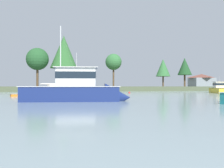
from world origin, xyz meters
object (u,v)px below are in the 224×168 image
object	(u,v)px
cruiser_yellow	(219,90)
dinghy_orange	(23,95)
sailboat_sand	(56,92)
cruiser_navy	(81,93)
mooring_buoy_red	(129,93)

from	to	relation	value
cruiser_yellow	dinghy_orange	size ratio (longest dim) A/B	2.41
sailboat_sand	dinghy_orange	size ratio (longest dim) A/B	3.81
cruiser_yellow	dinghy_orange	xyz separation A→B (m)	(-38.62, -7.92, -0.40)
cruiser_navy	mooring_buoy_red	bearing A→B (deg)	62.62
dinghy_orange	mooring_buoy_red	world-z (taller)	dinghy_orange
dinghy_orange	sailboat_sand	bearing A→B (deg)	65.98
mooring_buoy_red	cruiser_navy	bearing A→B (deg)	-117.38
cruiser_navy	cruiser_yellow	xyz separation A→B (m)	(31.79, 21.13, -0.24)
dinghy_orange	mooring_buoy_red	xyz separation A→B (m)	(19.80, 11.83, -0.05)
cruiser_yellow	dinghy_orange	distance (m)	39.42
sailboat_sand	mooring_buoy_red	distance (m)	15.03
sailboat_sand	mooring_buoy_red	world-z (taller)	sailboat_sand
cruiser_navy	cruiser_yellow	bearing A→B (deg)	33.61
dinghy_orange	mooring_buoy_red	size ratio (longest dim) A/B	8.14
sailboat_sand	cruiser_yellow	xyz separation A→B (m)	(33.81, -2.86, 0.22)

